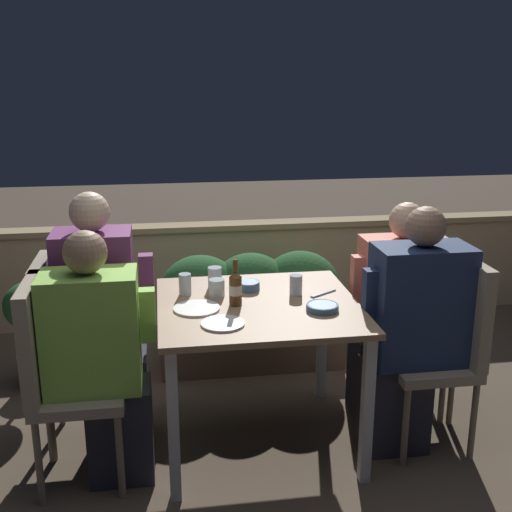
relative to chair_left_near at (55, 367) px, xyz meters
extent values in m
plane|color=brown|center=(0.95, 0.19, -0.58)|extent=(16.00, 16.00, 0.00)
cube|color=tan|center=(0.95, 1.93, -0.22)|extent=(9.00, 0.14, 0.71)
cube|color=tan|center=(0.95, 1.93, 0.15)|extent=(9.00, 0.18, 0.04)
cube|color=#937556|center=(0.95, 0.19, 0.16)|extent=(0.97, 0.92, 0.03)
cube|color=silver|center=(0.51, -0.22, -0.22)|extent=(0.05, 0.05, 0.73)
cube|color=silver|center=(1.38, -0.22, -0.22)|extent=(0.05, 0.05, 0.73)
cube|color=silver|center=(0.51, 0.61, -0.22)|extent=(0.05, 0.05, 0.73)
cube|color=silver|center=(1.38, 0.61, -0.22)|extent=(0.05, 0.05, 0.73)
cube|color=brown|center=(1.04, 1.09, -0.44)|extent=(1.16, 0.36, 0.28)
ellipsoid|color=#235628|center=(0.72, 1.09, -0.08)|extent=(0.52, 0.47, 0.50)
ellipsoid|color=#235628|center=(1.04, 1.09, -0.08)|extent=(0.52, 0.47, 0.50)
ellipsoid|color=#235628|center=(1.36, 1.09, -0.08)|extent=(0.52, 0.47, 0.50)
cube|color=gray|center=(0.10, 0.00, -0.14)|extent=(0.41, 0.41, 0.05)
cube|color=gray|center=(-0.08, 0.00, 0.14)|extent=(0.06, 0.41, 0.51)
cylinder|color=#7F705B|center=(-0.07, -0.17, -0.37)|extent=(0.03, 0.03, 0.42)
cylinder|color=#7F705B|center=(0.27, -0.17, -0.37)|extent=(0.03, 0.03, 0.42)
cylinder|color=#7F705B|center=(-0.07, 0.17, -0.37)|extent=(0.03, 0.03, 0.42)
cylinder|color=#7F705B|center=(0.27, 0.17, -0.37)|extent=(0.03, 0.03, 0.42)
cube|color=#282833|center=(0.27, 0.00, -0.35)|extent=(0.29, 0.23, 0.47)
cube|color=#8CCC4C|center=(0.17, 0.00, 0.16)|extent=(0.42, 0.26, 0.54)
cube|color=#8CCC4C|center=(0.42, 0.00, 0.22)|extent=(0.07, 0.07, 0.24)
sphere|color=#99755B|center=(0.17, 0.00, 0.52)|extent=(0.19, 0.19, 0.19)
cube|color=gray|center=(0.09, 0.33, -0.14)|extent=(0.41, 0.41, 0.05)
cube|color=gray|center=(-0.09, 0.33, 0.14)|extent=(0.06, 0.41, 0.51)
cylinder|color=#7F705B|center=(-0.08, 0.16, -0.37)|extent=(0.03, 0.03, 0.42)
cylinder|color=#7F705B|center=(0.27, 0.16, -0.37)|extent=(0.03, 0.03, 0.42)
cylinder|color=#7F705B|center=(-0.08, 0.51, -0.37)|extent=(0.03, 0.03, 0.42)
cylinder|color=#7F705B|center=(0.27, 0.51, -0.37)|extent=(0.03, 0.03, 0.42)
cube|color=#282833|center=(0.26, 0.33, -0.35)|extent=(0.26, 0.23, 0.47)
cube|color=#6B2D66|center=(0.16, 0.33, 0.21)|extent=(0.37, 0.26, 0.65)
cube|color=#6B2D66|center=(0.41, 0.33, 0.29)|extent=(0.07, 0.07, 0.24)
sphere|color=beige|center=(0.16, 0.33, 0.63)|extent=(0.19, 0.19, 0.19)
cube|color=gray|center=(1.78, 0.04, -0.14)|extent=(0.41, 0.41, 0.05)
cube|color=gray|center=(1.96, 0.04, 0.14)|extent=(0.06, 0.41, 0.51)
cylinder|color=#7F705B|center=(1.61, -0.13, -0.37)|extent=(0.03, 0.03, 0.42)
cylinder|color=#7F705B|center=(1.96, -0.13, -0.37)|extent=(0.03, 0.03, 0.42)
cylinder|color=#7F705B|center=(1.61, 0.22, -0.37)|extent=(0.03, 0.03, 0.42)
cylinder|color=#7F705B|center=(1.96, 0.22, -0.37)|extent=(0.03, 0.03, 0.42)
cube|color=#282833|center=(1.61, 0.04, -0.35)|extent=(0.32, 0.23, 0.47)
cube|color=navy|center=(1.71, 0.04, 0.18)|extent=(0.46, 0.26, 0.59)
cube|color=navy|center=(1.46, 0.04, 0.25)|extent=(0.07, 0.07, 0.24)
sphere|color=#99755B|center=(1.71, 0.04, 0.57)|extent=(0.19, 0.19, 0.19)
cube|color=gray|center=(1.83, 0.37, -0.14)|extent=(0.41, 0.41, 0.05)
cube|color=gray|center=(2.00, 0.37, 0.14)|extent=(0.06, 0.41, 0.51)
cylinder|color=#7F705B|center=(1.65, 0.20, -0.37)|extent=(0.03, 0.03, 0.42)
cylinder|color=#7F705B|center=(2.00, 0.20, -0.37)|extent=(0.03, 0.03, 0.42)
cylinder|color=#7F705B|center=(1.65, 0.54, -0.37)|extent=(0.03, 0.03, 0.42)
cylinder|color=#7F705B|center=(2.00, 0.54, -0.37)|extent=(0.03, 0.03, 0.42)
cube|color=#282833|center=(1.66, 0.37, -0.35)|extent=(0.31, 0.23, 0.47)
cube|color=#E07A66|center=(1.76, 0.37, 0.16)|extent=(0.44, 0.26, 0.54)
cube|color=#E07A66|center=(1.51, 0.37, 0.22)|extent=(0.07, 0.07, 0.24)
sphere|color=tan|center=(1.76, 0.37, 0.52)|extent=(0.19, 0.19, 0.19)
cylinder|color=brown|center=(0.84, 0.19, 0.25)|extent=(0.06, 0.06, 0.14)
cylinder|color=beige|center=(0.84, 0.19, 0.26)|extent=(0.06, 0.06, 0.05)
cone|color=brown|center=(0.84, 0.19, 0.33)|extent=(0.06, 0.06, 0.03)
cylinder|color=brown|center=(0.84, 0.19, 0.38)|extent=(0.02, 0.02, 0.06)
cylinder|color=white|center=(0.75, -0.05, 0.18)|extent=(0.20, 0.20, 0.01)
cylinder|color=white|center=(0.64, 0.15, 0.18)|extent=(0.22, 0.22, 0.01)
cylinder|color=#4C709E|center=(1.23, 0.05, 0.19)|extent=(0.15, 0.15, 0.03)
torus|color=#4C709E|center=(1.23, 0.05, 0.20)|extent=(0.15, 0.15, 0.01)
cylinder|color=#4C709E|center=(0.93, 0.40, 0.20)|extent=(0.12, 0.12, 0.05)
torus|color=#4C709E|center=(0.93, 0.40, 0.22)|extent=(0.12, 0.12, 0.01)
cylinder|color=silver|center=(0.76, 0.46, 0.23)|extent=(0.07, 0.07, 0.11)
cylinder|color=silver|center=(0.76, 0.33, 0.22)|extent=(0.08, 0.08, 0.09)
cylinder|color=silver|center=(0.60, 0.37, 0.23)|extent=(0.06, 0.06, 0.11)
cylinder|color=silver|center=(1.15, 0.29, 0.23)|extent=(0.06, 0.06, 0.10)
cube|color=silver|center=(1.30, 0.28, 0.18)|extent=(0.15, 0.11, 0.01)
cylinder|color=#9E5638|center=(-0.28, 0.98, -0.48)|extent=(0.23, 0.23, 0.21)
cylinder|color=#47331E|center=(-0.28, 0.98, -0.28)|extent=(0.03, 0.03, 0.19)
ellipsoid|color=#235628|center=(-0.28, 0.98, -0.06)|extent=(0.32, 0.32, 0.29)
camera|label=1|loc=(0.49, -2.71, 1.27)|focal=45.00mm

